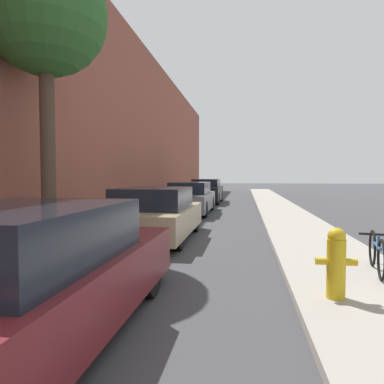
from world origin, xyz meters
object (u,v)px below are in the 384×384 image
object	(u,v)px
fire_hydrant	(336,262)
bicycle	(377,253)
parked_car_maroon	(26,277)
parked_car_champagne	(155,214)
parked_car_grey	(191,198)
street_tree_near	(45,17)
parked_car_black	(207,191)

from	to	relation	value
fire_hydrant	bicycle	distance (m)	1.59
parked_car_maroon	parked_car_champagne	bearing A→B (deg)	91.68
parked_car_grey	parked_car_maroon	bearing A→B (deg)	-89.14
parked_car_grey	street_tree_near	distance (m)	9.15
parked_car_champagne	parked_car_grey	size ratio (longest dim) A/B	0.89
parked_car_maroon	bicycle	world-z (taller)	parked_car_maroon
parked_car_grey	bicycle	xyz separation A→B (m)	(4.33, -9.09, -0.21)
parked_car_champagne	street_tree_near	xyz separation A→B (m)	(-1.93, -1.67, 4.37)
fire_hydrant	parked_car_black	bearing A→B (deg)	101.67
parked_car_maroon	parked_car_grey	size ratio (longest dim) A/B	0.97
parked_car_black	bicycle	world-z (taller)	parked_car_black
street_tree_near	bicycle	xyz separation A→B (m)	(6.25, -1.27, -4.57)
parked_car_grey	fire_hydrant	size ratio (longest dim) A/B	5.28
bicycle	parked_car_maroon	bearing A→B (deg)	-136.27
parked_car_champagne	bicycle	world-z (taller)	parked_car_champagne
street_tree_near	bicycle	world-z (taller)	street_tree_near
parked_car_grey	fire_hydrant	world-z (taller)	parked_car_grey
parked_car_maroon	street_tree_near	xyz separation A→B (m)	(-2.10, 3.95, 4.36)
parked_car_champagne	parked_car_grey	world-z (taller)	parked_car_grey
bicycle	parked_car_grey	bearing A→B (deg)	126.47
parked_car_grey	street_tree_near	size ratio (longest dim) A/B	0.74
parked_car_grey	fire_hydrant	distance (m)	10.93
street_tree_near	fire_hydrant	size ratio (longest dim) A/B	7.13
parked_car_champagne	fire_hydrant	bearing A→B (deg)	-51.24
parked_car_champagne	street_tree_near	world-z (taller)	street_tree_near
parked_car_maroon	fire_hydrant	size ratio (longest dim) A/B	5.10
parked_car_champagne	bicycle	xyz separation A→B (m)	(4.32, -2.95, -0.20)
parked_car_champagne	parked_car_black	xyz separation A→B (m)	(0.04, 12.03, 0.05)
parked_car_champagne	fire_hydrant	world-z (taller)	parked_car_champagne
parked_car_champagne	fire_hydrant	size ratio (longest dim) A/B	4.70
parked_car_champagne	parked_car_black	world-z (taller)	parked_car_black
parked_car_champagne	fire_hydrant	distance (m)	5.44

